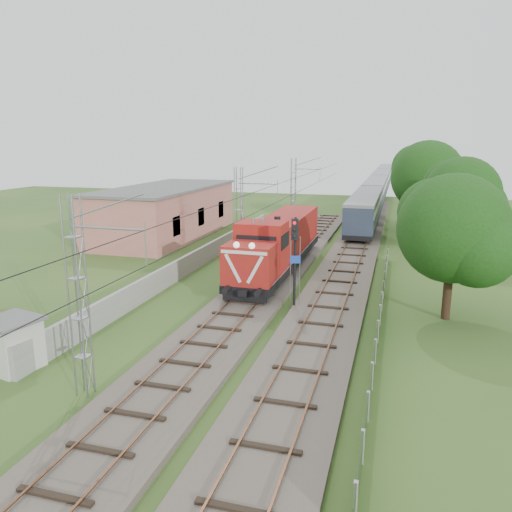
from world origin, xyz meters
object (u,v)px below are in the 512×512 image
(coach_rake, at_px, (379,184))
(relay_hut, at_px, (12,344))
(signal_post, at_px, (295,247))
(locomotive, at_px, (279,242))

(coach_rake, xyz_separation_m, relay_hut, (-12.40, -74.07, -1.28))
(signal_post, distance_m, relay_hut, 15.41)
(signal_post, bearing_deg, coach_rake, 88.14)
(coach_rake, bearing_deg, signal_post, -91.86)
(signal_post, xyz_separation_m, relay_hut, (-10.36, -11.09, -2.68))
(locomotive, xyz_separation_m, coach_rake, (5.00, 54.60, 0.11))
(locomotive, xyz_separation_m, signal_post, (2.96, -8.39, 1.50))
(locomotive, bearing_deg, coach_rake, 84.77)
(locomotive, bearing_deg, signal_post, -70.56)
(coach_rake, distance_m, signal_post, 63.03)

